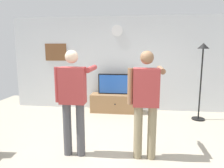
{
  "coord_description": "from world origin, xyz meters",
  "views": [
    {
      "loc": [
        0.5,
        -3.14,
        1.81
      ],
      "look_at": [
        -0.03,
        1.2,
        1.05
      ],
      "focal_mm": 33.52,
      "sensor_mm": 36.0,
      "label": 1
    }
  ],
  "objects_px": {
    "framed_picture": "(56,52)",
    "person_standing_nearer_couch": "(146,99)",
    "floor_lamp": "(202,66)",
    "television": "(116,84)",
    "wall_clock": "(117,31)",
    "person_standing_nearer_lamp": "(73,97)",
    "tv_stand": "(116,103)"
  },
  "relations": [
    {
      "from": "person_standing_nearer_lamp",
      "to": "tv_stand",
      "type": "bearing_deg",
      "value": 79.74
    },
    {
      "from": "tv_stand",
      "to": "floor_lamp",
      "type": "bearing_deg",
      "value": -10.37
    },
    {
      "from": "tv_stand",
      "to": "television",
      "type": "height_order",
      "value": "television"
    },
    {
      "from": "wall_clock",
      "to": "person_standing_nearer_couch",
      "type": "xyz_separation_m",
      "value": [
        0.73,
        -2.75,
        -1.29
      ]
    },
    {
      "from": "framed_picture",
      "to": "person_standing_nearer_couch",
      "type": "bearing_deg",
      "value": -47.09
    },
    {
      "from": "tv_stand",
      "to": "person_standing_nearer_lamp",
      "type": "bearing_deg",
      "value": -100.26
    },
    {
      "from": "person_standing_nearer_couch",
      "to": "floor_lamp",
      "type": "bearing_deg",
      "value": 55.36
    },
    {
      "from": "floor_lamp",
      "to": "television",
      "type": "bearing_deg",
      "value": 168.44
    },
    {
      "from": "framed_picture",
      "to": "floor_lamp",
      "type": "bearing_deg",
      "value": -9.81
    },
    {
      "from": "wall_clock",
      "to": "person_standing_nearer_couch",
      "type": "bearing_deg",
      "value": -75.12
    },
    {
      "from": "wall_clock",
      "to": "floor_lamp",
      "type": "bearing_deg",
      "value": -17.6
    },
    {
      "from": "wall_clock",
      "to": "framed_picture",
      "type": "distance_m",
      "value": 1.93
    },
    {
      "from": "tv_stand",
      "to": "person_standing_nearer_couch",
      "type": "distance_m",
      "value": 2.68
    },
    {
      "from": "floor_lamp",
      "to": "person_standing_nearer_couch",
      "type": "bearing_deg",
      "value": -124.64
    },
    {
      "from": "television",
      "to": "person_standing_nearer_couch",
      "type": "height_order",
      "value": "person_standing_nearer_couch"
    },
    {
      "from": "wall_clock",
      "to": "tv_stand",
      "type": "bearing_deg",
      "value": -90.0
    },
    {
      "from": "television",
      "to": "floor_lamp",
      "type": "distance_m",
      "value": 2.28
    },
    {
      "from": "wall_clock",
      "to": "person_standing_nearer_lamp",
      "type": "distance_m",
      "value": 3.1
    },
    {
      "from": "tv_stand",
      "to": "person_standing_nearer_couch",
      "type": "xyz_separation_m",
      "value": [
        0.73,
        -2.46,
        0.75
      ]
    },
    {
      "from": "television",
      "to": "floor_lamp",
      "type": "xyz_separation_m",
      "value": [
        2.16,
        -0.44,
        0.58
      ]
    },
    {
      "from": "floor_lamp",
      "to": "person_standing_nearer_couch",
      "type": "xyz_separation_m",
      "value": [
        -1.43,
        -2.07,
        -0.37
      ]
    },
    {
      "from": "person_standing_nearer_couch",
      "to": "person_standing_nearer_lamp",
      "type": "bearing_deg",
      "value": -178.31
    },
    {
      "from": "tv_stand",
      "to": "framed_picture",
      "type": "distance_m",
      "value": 2.34
    },
    {
      "from": "floor_lamp",
      "to": "person_standing_nearer_couch",
      "type": "distance_m",
      "value": 2.54
    },
    {
      "from": "television",
      "to": "person_standing_nearer_lamp",
      "type": "relative_size",
      "value": 0.57
    },
    {
      "from": "television",
      "to": "person_standing_nearer_couch",
      "type": "distance_m",
      "value": 2.62
    },
    {
      "from": "television",
      "to": "wall_clock",
      "type": "xyz_separation_m",
      "value": [
        0.0,
        0.24,
        1.49
      ]
    },
    {
      "from": "wall_clock",
      "to": "person_standing_nearer_lamp",
      "type": "relative_size",
      "value": 0.18
    },
    {
      "from": "tv_stand",
      "to": "person_standing_nearer_lamp",
      "type": "distance_m",
      "value": 2.65
    },
    {
      "from": "television",
      "to": "framed_picture",
      "type": "xyz_separation_m",
      "value": [
        -1.83,
        0.25,
        0.88
      ]
    },
    {
      "from": "tv_stand",
      "to": "person_standing_nearer_couch",
      "type": "relative_size",
      "value": 0.8
    },
    {
      "from": "framed_picture",
      "to": "person_standing_nearer_lamp",
      "type": "relative_size",
      "value": 0.36
    }
  ]
}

